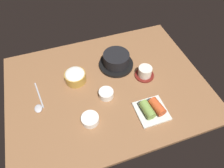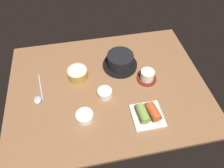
{
  "view_description": "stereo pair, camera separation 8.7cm",
  "coord_description": "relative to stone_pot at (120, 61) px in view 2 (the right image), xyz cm",
  "views": [
    {
      "loc": [
        -18.44,
        -61.4,
        83.97
      ],
      "look_at": [
        2.0,
        -2.0,
        5.0
      ],
      "focal_mm": 32.57,
      "sensor_mm": 36.0,
      "label": 1
    },
    {
      "loc": [
        -10.02,
        -63.66,
        83.97
      ],
      "look_at": [
        2.0,
        -2.0,
        5.0
      ],
      "focal_mm": 32.57,
      "sensor_mm": 36.0,
      "label": 2
    }
  ],
  "objects": [
    {
      "name": "side_bowl_near",
      "position": [
        -22.62,
        -28.89,
        -2.09
      ],
      "size": [
        7.92,
        7.92,
        3.23
      ],
      "color": "white",
      "rests_on": "dining_table"
    },
    {
      "name": "banchan_cup_center",
      "position": [
        -11.6,
        -18.04,
        -1.9
      ],
      "size": [
        7.18,
        7.18,
        3.61
      ],
      "color": "white",
      "rests_on": "dining_table"
    },
    {
      "name": "dining_table",
      "position": [
        -9.24,
        -12.12,
        -4.83
      ],
      "size": [
        100.0,
        76.0,
        2.0
      ],
      "primitive_type": "cube",
      "color": "brown",
      "rests_on": "ground"
    },
    {
      "name": "tea_cup_with_saucer",
      "position": [
        11.62,
        -12.29,
        -1.07
      ],
      "size": [
        10.19,
        10.19,
        5.93
      ],
      "color": "maroon",
      "rests_on": "dining_table"
    },
    {
      "name": "spoon",
      "position": [
        -43.57,
        -12.35,
        -3.22
      ],
      "size": [
        4.41,
        18.53,
        1.35
      ],
      "color": "#B7B7BC",
      "rests_on": "dining_table"
    },
    {
      "name": "rice_bowl",
      "position": [
        -23.46,
        -3.47,
        -0.28
      ],
      "size": [
        10.78,
        10.78,
        7.02
      ],
      "color": "#B78C38",
      "rests_on": "dining_table"
    },
    {
      "name": "stone_pot",
      "position": [
        0.0,
        0.0,
        0.0
      ],
      "size": [
        18.89,
        18.89,
        8.13
      ],
      "color": "black",
      "rests_on": "dining_table"
    },
    {
      "name": "kimchi_plate",
      "position": [
        5.47,
        -33.41,
        -1.69
      ],
      "size": [
        13.99,
        13.99,
        5.33
      ],
      "color": "silver",
      "rests_on": "dining_table"
    }
  ]
}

